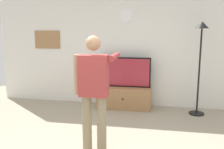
% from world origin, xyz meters
% --- Properties ---
extents(back_wall, '(6.40, 0.10, 2.70)m').
position_xyz_m(back_wall, '(0.00, 2.95, 1.35)').
color(back_wall, silver).
rests_on(back_wall, ground_plane).
extents(tv_stand, '(1.25, 0.47, 0.50)m').
position_xyz_m(tv_stand, '(0.04, 2.60, 0.25)').
color(tv_stand, '#997047').
rests_on(tv_stand, ground_plane).
extents(television, '(1.21, 0.07, 0.69)m').
position_xyz_m(television, '(0.04, 2.65, 0.85)').
color(television, black).
rests_on(television, tv_stand).
extents(wall_clock, '(0.30, 0.03, 0.30)m').
position_xyz_m(wall_clock, '(0.04, 2.89, 2.14)').
color(wall_clock, white).
extents(framed_picture, '(0.66, 0.04, 0.44)m').
position_xyz_m(framed_picture, '(-1.94, 2.90, 1.57)').
color(framed_picture, '#997047').
extents(floor_lamp, '(0.32, 0.32, 1.98)m').
position_xyz_m(floor_lamp, '(1.66, 2.46, 1.42)').
color(floor_lamp, black).
rests_on(floor_lamp, ground_plane).
extents(person_standing_nearer_lamp, '(0.59, 0.78, 1.73)m').
position_xyz_m(person_standing_nearer_lamp, '(-0.11, 0.44, 0.98)').
color(person_standing_nearer_lamp, gray).
rests_on(person_standing_nearer_lamp, ground_plane).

